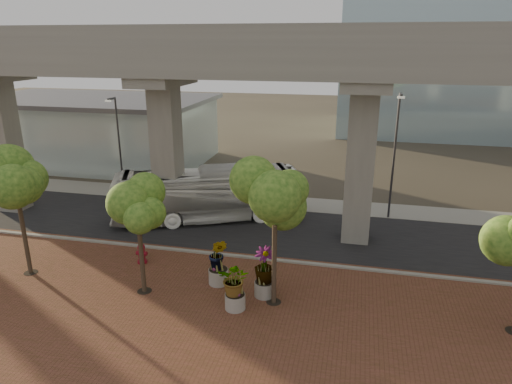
# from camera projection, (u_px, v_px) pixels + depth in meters

# --- Properties ---
(ground) EXTENTS (160.00, 160.00, 0.00)m
(ground) POSITION_uv_depth(u_px,v_px,m) (252.00, 244.00, 27.36)
(ground) COLOR #363227
(ground) RESTS_ON ground
(brick_plaza) EXTENTS (70.00, 13.00, 0.06)m
(brick_plaza) POSITION_uv_depth(u_px,v_px,m) (210.00, 318.00, 19.95)
(brick_plaza) COLOR brown
(brick_plaza) RESTS_ON ground
(asphalt_road) EXTENTS (90.00, 8.00, 0.04)m
(asphalt_road) POSITION_uv_depth(u_px,v_px,m) (259.00, 230.00, 29.20)
(asphalt_road) COLOR black
(asphalt_road) RESTS_ON ground
(curb_strip) EXTENTS (70.00, 0.25, 0.16)m
(curb_strip) POSITION_uv_depth(u_px,v_px,m) (244.00, 257.00, 25.48)
(curb_strip) COLOR gray
(curb_strip) RESTS_ON ground
(far_sidewalk) EXTENTS (90.00, 3.00, 0.06)m
(far_sidewalk) POSITION_uv_depth(u_px,v_px,m) (275.00, 202.00, 34.28)
(far_sidewalk) COLOR gray
(far_sidewalk) RESTS_ON ground
(transit_viaduct) EXTENTS (72.00, 5.60, 12.40)m
(transit_viaduct) POSITION_uv_depth(u_px,v_px,m) (259.00, 117.00, 26.90)
(transit_viaduct) COLOR gray
(transit_viaduct) RESTS_ON ground
(station_pavilion) EXTENTS (23.00, 13.00, 6.30)m
(station_pavilion) POSITION_uv_depth(u_px,v_px,m) (94.00, 129.00, 45.37)
(station_pavilion) COLOR #ADC1C5
(station_pavilion) RESTS_ON ground
(transit_bus) EXTENTS (12.77, 7.67, 3.52)m
(transit_bus) POSITION_uv_depth(u_px,v_px,m) (208.00, 195.00, 30.53)
(transit_bus) COLOR silver
(transit_bus) RESTS_ON ground
(fire_hydrant) EXTENTS (0.59, 0.53, 1.18)m
(fire_hydrant) POSITION_uv_depth(u_px,v_px,m) (142.00, 253.00, 24.72)
(fire_hydrant) COLOR maroon
(fire_hydrant) RESTS_ON ground
(planter_front) EXTENTS (2.07, 2.07, 2.27)m
(planter_front) POSITION_uv_depth(u_px,v_px,m) (235.00, 281.00, 20.21)
(planter_front) COLOR gray
(planter_front) RESTS_ON ground
(planter_right) EXTENTS (2.32, 2.32, 2.47)m
(planter_right) POSITION_uv_depth(u_px,v_px,m) (264.00, 267.00, 21.21)
(planter_right) COLOR gray
(planter_right) RESTS_ON ground
(planter_left) EXTENTS (2.20, 2.20, 2.42)m
(planter_left) POSITION_uv_depth(u_px,v_px,m) (218.00, 257.00, 22.33)
(planter_left) COLOR #9F998F
(planter_left) RESTS_ON ground
(street_tree_far_west) EXTENTS (3.92, 3.92, 6.86)m
(street_tree_far_west) POSITION_uv_depth(u_px,v_px,m) (15.00, 180.00, 22.22)
(street_tree_far_west) COLOR #4C392B
(street_tree_far_west) RESTS_ON ground
(street_tree_near_west) EXTENTS (3.20, 3.20, 5.68)m
(street_tree_near_west) POSITION_uv_depth(u_px,v_px,m) (137.00, 210.00, 20.75)
(street_tree_near_west) COLOR #4C392B
(street_tree_near_west) RESTS_ON ground
(street_tree_near_east) EXTENTS (3.99, 3.99, 6.82)m
(street_tree_near_east) POSITION_uv_depth(u_px,v_px,m) (275.00, 201.00, 19.58)
(street_tree_near_east) COLOR #4C392B
(street_tree_near_east) RESTS_ON ground
(streetlamp_west) EXTENTS (0.38, 1.12, 7.72)m
(streetlamp_west) POSITION_uv_depth(u_px,v_px,m) (118.00, 142.00, 33.45)
(streetlamp_west) COLOR #2C2B30
(streetlamp_west) RESTS_ON ground
(streetlamp_east) EXTENTS (0.42, 1.22, 8.44)m
(streetlamp_east) POSITION_uv_depth(u_px,v_px,m) (395.00, 148.00, 29.68)
(streetlamp_east) COLOR #323237
(streetlamp_east) RESTS_ON ground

